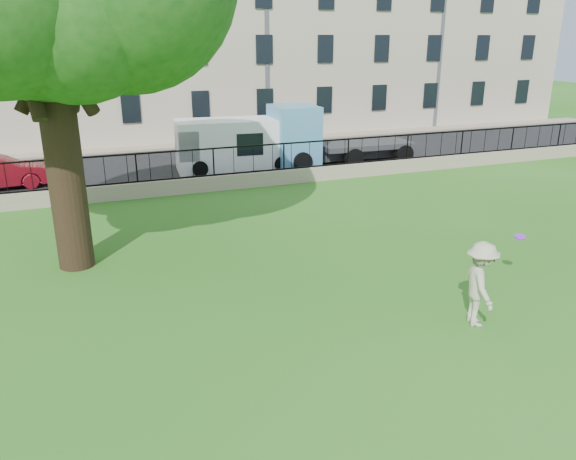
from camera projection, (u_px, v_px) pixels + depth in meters
name	position (u px, v px, depth m)	size (l,w,h in m)	color
ground	(352.00, 324.00, 12.14)	(120.00, 120.00, 0.00)	#286117
retaining_wall	(214.00, 183.00, 22.62)	(50.00, 0.40, 0.60)	gray
iron_railing	(214.00, 162.00, 22.34)	(50.00, 0.05, 1.13)	black
street	(191.00, 166.00, 26.85)	(60.00, 9.00, 0.01)	black
sidewalk	(171.00, 147.00, 31.42)	(60.00, 1.40, 0.12)	gray
building_row	(147.00, 19.00, 34.17)	(56.40, 10.40, 13.80)	#B0A38C
man	(480.00, 284.00, 11.85)	(1.21, 0.69, 1.87)	#B9B496
frisbee	(520.00, 237.00, 13.62)	(0.27, 0.27, 0.03)	purple
white_van	(237.00, 144.00, 26.01)	(5.51, 2.15, 2.31)	white
blue_truck	(341.00, 134.00, 27.21)	(6.83, 2.42, 2.86)	#579BCD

